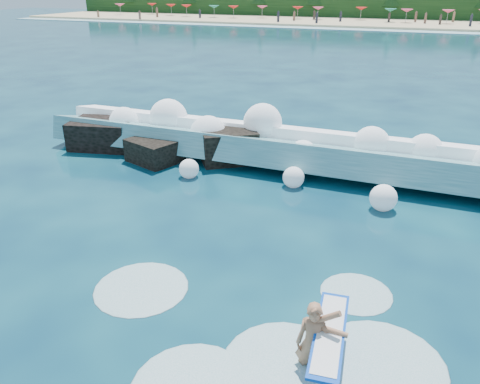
% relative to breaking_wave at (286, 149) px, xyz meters
% --- Properties ---
extents(ground, '(200.00, 200.00, 0.00)m').
position_rel_breaking_wave_xyz_m(ground, '(-1.17, -7.72, -0.60)').
color(ground, '#07243D').
rests_on(ground, ground).
extents(beach, '(140.00, 20.00, 0.40)m').
position_rel_breaking_wave_xyz_m(beach, '(-1.17, 70.28, -0.40)').
color(beach, tan).
rests_on(beach, ground).
extents(wet_band, '(140.00, 5.00, 0.08)m').
position_rel_breaking_wave_xyz_m(wet_band, '(-1.17, 59.28, -0.56)').
color(wet_band, silver).
rests_on(wet_band, ground).
extents(treeline, '(140.00, 4.00, 5.00)m').
position_rel_breaking_wave_xyz_m(treeline, '(-1.17, 80.28, 1.90)').
color(treeline, black).
rests_on(treeline, ground).
extents(breaking_wave, '(20.00, 3.04, 1.72)m').
position_rel_breaking_wave_xyz_m(breaking_wave, '(0.00, 0.00, 0.00)').
color(breaking_wave, teal).
rests_on(breaking_wave, ground).
extents(rock_cluster, '(8.51, 3.52, 1.48)m').
position_rel_breaking_wave_xyz_m(rock_cluster, '(-5.32, -0.93, -0.13)').
color(rock_cluster, black).
rests_on(rock_cluster, ground).
extents(surfer_with_board, '(0.98, 2.89, 1.70)m').
position_rel_breaking_wave_xyz_m(surfer_with_board, '(3.56, -10.16, 0.02)').
color(surfer_with_board, '#A9704F').
rests_on(surfer_with_board, ground).
extents(wave_spray, '(15.77, 4.54, 2.23)m').
position_rel_breaking_wave_xyz_m(wave_spray, '(-0.61, -0.08, 0.46)').
color(wave_spray, white).
rests_on(wave_spray, ground).
extents(surf_foam, '(8.92, 5.80, 0.12)m').
position_rel_breaking_wave_xyz_m(surf_foam, '(2.70, -9.94, -0.60)').
color(surf_foam, silver).
rests_on(surf_foam, ground).
extents(beach_umbrellas, '(112.22, 6.58, 0.50)m').
position_rel_breaking_wave_xyz_m(beach_umbrellas, '(-1.47, 71.73, 1.65)').
color(beach_umbrellas, '#D9406B').
rests_on(beach_umbrellas, ground).
extents(beachgoers, '(101.26, 13.16, 1.92)m').
position_rel_breaking_wave_xyz_m(beachgoers, '(7.98, 67.14, 0.49)').
color(beachgoers, '#3F332D').
rests_on(beachgoers, ground).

